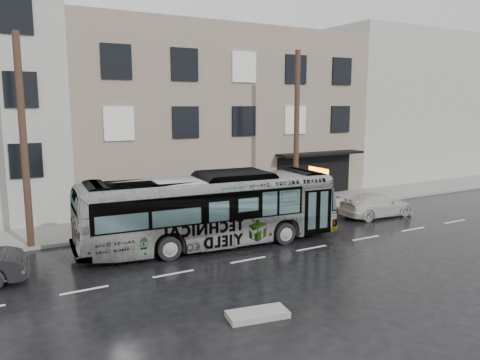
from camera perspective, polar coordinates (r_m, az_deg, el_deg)
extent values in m
plane|color=black|center=(21.23, -2.43, -7.80)|extent=(120.00, 120.00, 0.00)
cube|color=gray|center=(25.53, -7.41, -4.77)|extent=(90.00, 3.60, 0.15)
cube|color=gray|center=(33.93, -4.64, 7.99)|extent=(20.00, 12.00, 11.00)
cube|color=#A9A8A0|center=(45.25, 18.06, 8.51)|extent=(18.00, 12.00, 12.00)
cylinder|color=#462E23|center=(26.57, 6.90, 5.79)|extent=(0.30, 0.30, 9.00)
cylinder|color=#462E23|center=(21.56, -24.88, 4.21)|extent=(0.30, 0.30, 9.00)
cylinder|color=slate|center=(27.62, 8.61, -1.02)|extent=(0.06, 0.06, 2.40)
imported|color=#B2B2B2|center=(20.62, -3.60, -3.66)|extent=(11.83, 3.64, 3.25)
imported|color=#B6B4AD|center=(27.23, 16.28, -2.95)|extent=(4.52, 1.98, 1.29)
cube|color=gray|center=(14.35, 2.15, -16.05)|extent=(1.91, 1.09, 0.18)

